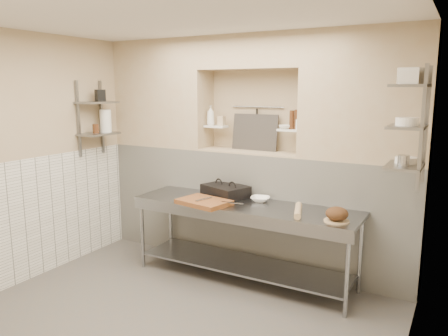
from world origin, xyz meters
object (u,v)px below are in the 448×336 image
Objects in this scene: prep_table at (243,226)px; bottle_soap at (211,115)px; panini_press at (226,191)px; cutting_board at (204,202)px; rolling_pin at (298,211)px; bread_loaf at (337,214)px; bowl_alcove at (285,127)px; mixing_bowl at (260,199)px; jug_left at (106,121)px.

bottle_soap reaches higher than prep_table.
panini_press is 0.42m from cutting_board.
cutting_board is 1.22× the size of rolling_pin.
bottle_soap is at bearing 144.02° from prep_table.
bowl_alcove reaches higher than bread_loaf.
mixing_bowl is at bearing 40.13° from cutting_board.
bread_loaf is at bearing -9.34° from rolling_pin.
bowl_alcove is at bearing 66.42° from mixing_bowl.
jug_left is (-2.28, -0.55, 0.02)m from bowl_alcove.
bowl_alcove is at bearing 48.81° from panini_press.
bread_loaf is (0.42, -0.07, 0.05)m from rolling_pin.
prep_table is 10.37× the size of bottle_soap.
mixing_bowl is 0.89m from bowl_alcove.
panini_press reaches higher than cutting_board.
rolling_pin is 1.78m from bottle_soap.
prep_table is 11.84× the size of bread_loaf.
bottle_soap reaches higher than bread_loaf.
bottle_soap is 1.75× the size of bowl_alcove.
rolling_pin is at bearing -23.27° from bottle_soap.
panini_press is 1.04m from rolling_pin.
panini_press is at bearing 149.05° from prep_table.
bowl_alcove is (-0.40, 0.61, 0.80)m from rolling_pin.
bottle_soap is at bearing 23.05° from jug_left.
bottle_soap is 1.01m from bowl_alcove.
bottle_soap reaches higher than panini_press.
panini_press is 1.01m from bottle_soap.
cutting_board is 3.89× the size of bowl_alcove.
prep_table is at bearing 28.80° from cutting_board.
panini_press is 1.87m from jug_left.
bread_loaf is at bearing -20.26° from bottle_soap.
jug_left is at bearing -156.95° from bottle_soap.
panini_press is (-0.34, 0.21, 0.33)m from prep_table.
bottle_soap is at bearing 115.43° from cutting_board.
mixing_bowl is at bearing -21.35° from bottle_soap.
jug_left is at bearing -166.54° from bowl_alcove.
rolling_pin is 3.20× the size of bowl_alcove.
bowl_alcove is at bearing 140.53° from bread_loaf.
bottle_soap reaches higher than rolling_pin.
panini_press is 4.23× the size of bowl_alcove.
rolling_pin is 2.09× the size of bread_loaf.
jug_left reaches higher than bread_loaf.
rolling_pin reaches higher than prep_table.
jug_left is (-2.02, -0.00, 1.12)m from prep_table.
bowl_alcove is at bearing 64.66° from prep_table.
jug_left is at bearing 178.65° from rolling_pin.
bread_loaf is (0.97, -0.34, 0.05)m from mixing_bowl.
rolling_pin is 1.83× the size of bottle_soap.
bottle_soap is (-1.41, 0.61, 0.90)m from rolling_pin.
panini_press is at bearing 164.98° from rolling_pin.
rolling_pin is (0.55, -0.27, 0.01)m from mixing_bowl.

